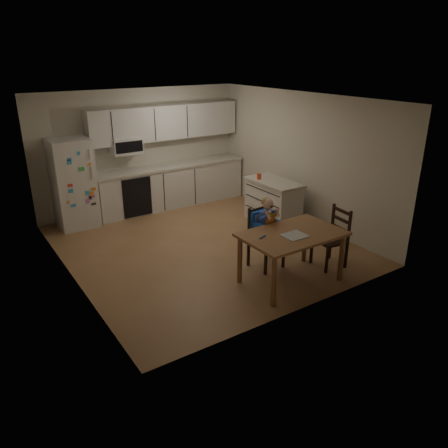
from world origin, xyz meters
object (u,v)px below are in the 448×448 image
object	(u,v)px
kitchen_island	(273,202)
refrigerator	(73,183)
red_cup	(259,176)
dining_table	(292,240)
chair_side	(335,233)
chair_booster	(265,225)

from	to	relation	value
kitchen_island	refrigerator	bearing A→B (deg)	148.20
refrigerator	red_cup	world-z (taller)	refrigerator
kitchen_island	red_cup	bearing A→B (deg)	124.34
dining_table	chair_side	bearing A→B (deg)	2.37
chair_booster	kitchen_island	bearing A→B (deg)	40.63
kitchen_island	chair_booster	xyz separation A→B (m)	(-1.30, -1.36, 0.25)
chair_side	refrigerator	bearing A→B (deg)	-137.18
kitchen_island	chair_side	world-z (taller)	chair_side
kitchen_island	chair_side	size ratio (longest dim) A/B	1.24
refrigerator	red_cup	xyz separation A→B (m)	(3.08, -1.77, 0.07)
refrigerator	kitchen_island	distance (m)	3.85
refrigerator	chair_booster	bearing A→B (deg)	-59.99
refrigerator	chair_side	size ratio (longest dim) A/B	1.79
red_cup	kitchen_island	bearing A→B (deg)	-55.66
refrigerator	red_cup	bearing A→B (deg)	-29.82
dining_table	chair_side	distance (m)	0.95
kitchen_island	chair_booster	world-z (taller)	chair_booster
dining_table	red_cup	bearing A→B (deg)	63.16
red_cup	chair_booster	bearing A→B (deg)	-125.10
refrigerator	chair_booster	xyz separation A→B (m)	(1.95, -3.38, -0.16)
refrigerator	red_cup	size ratio (longest dim) A/B	15.05
dining_table	chair_booster	size ratio (longest dim) A/B	1.27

